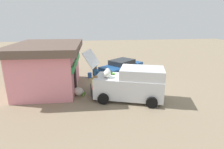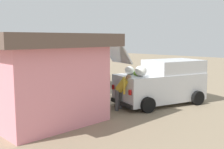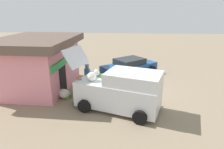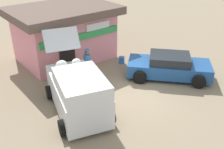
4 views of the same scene
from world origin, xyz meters
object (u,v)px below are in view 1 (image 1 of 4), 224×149
Objects in this scene: unloaded_banana_pile at (79,91)px; delivery_van at (131,84)px; paint_bucket at (90,75)px; vendor_standing at (96,76)px; customer_bending at (95,84)px; parked_sedan at (122,67)px; storefront_bar at (49,66)px.

delivery_van is at bearing -108.68° from unloaded_banana_pile.
paint_bucket is (3.54, -0.78, -0.03)m from unloaded_banana_pile.
customer_bending is at bearing 174.63° from vendor_standing.
parked_sedan reaches higher than unloaded_banana_pile.
customer_bending is at bearing -124.46° from storefront_bar.
vendor_standing is (1.92, 1.97, -0.01)m from delivery_van.
unloaded_banana_pile is (0.51, 1.01, -0.67)m from customer_bending.
vendor_standing is 1.13× the size of customer_bending.
storefront_bar is 3.67m from customer_bending.
customer_bending is at bearing 75.57° from delivery_van.
paint_bucket is (2.02, -2.74, -1.41)m from storefront_bar.
parked_sedan is at bearing -5.48° from delivery_van.
parked_sedan reaches higher than paint_bucket.
storefront_bar is 3.98× the size of customer_bending.
vendor_standing is at bearing -5.37° from customer_bending.
delivery_van is 2.87× the size of vendor_standing.
storefront_bar is 1.23× the size of delivery_van.
storefront_bar is at bearing 52.04° from unloaded_banana_pile.
storefront_bar is 1.38× the size of parked_sedan.
paint_bucket is at bearing 3.26° from customer_bending.
parked_sedan is (2.71, -5.57, -1.00)m from storefront_bar.
delivery_van reaches higher than paint_bucket.
paint_bucket is at bearing 26.89° from delivery_van.
storefront_bar is at bearing 55.54° from customer_bending.
delivery_van is 3.37m from unloaded_banana_pile.
storefront_bar is at bearing 115.93° from parked_sedan.
storefront_bar reaches higher than paint_bucket.
parked_sedan is 2.88× the size of customer_bending.
customer_bending is (-2.04, -2.97, -0.72)m from storefront_bar.
storefront_bar is 5.72m from delivery_van.
storefront_bar is at bearing 78.11° from vendor_standing.
unloaded_banana_pile is (-1.52, -1.95, -1.38)m from storefront_bar.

